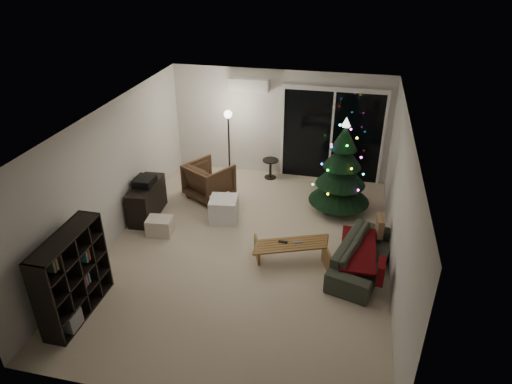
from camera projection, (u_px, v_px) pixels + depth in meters
room at (287, 167)px, 9.00m from camera, size 6.50×7.51×2.60m
bookshelf at (62, 274)px, 6.61m from camera, size 0.47×1.39×1.36m
media_cabinet at (147, 200)px, 9.18m from camera, size 0.50×1.16×0.71m
stereo at (144, 181)px, 8.97m from camera, size 0.36×0.43×0.15m
armchair at (209, 180)px, 9.86m from camera, size 1.17×1.18×0.79m
ottoman at (224, 209)px, 9.09m from camera, size 0.60×0.60×0.48m
cardboard_box_a at (160, 226)px, 8.68m from camera, size 0.50×0.40×0.34m
cardboard_box_b at (222, 204)px, 9.45m from camera, size 0.56×0.54×0.31m
side_table at (270, 169)px, 10.74m from camera, size 0.45×0.45×0.47m
floor_lamp at (229, 149)px, 10.24m from camera, size 0.27×0.27×1.68m
sofa at (363, 256)px, 7.69m from camera, size 1.20×1.96×0.54m
sofa_throw at (358, 249)px, 7.65m from camera, size 0.57×1.32×0.04m
cushion_a at (380, 226)px, 8.10m from camera, size 0.14×0.36×0.35m
cushion_b at (381, 271)px, 6.98m from camera, size 0.13×0.36×0.35m
coffee_table at (291, 253)px, 7.87m from camera, size 1.35×0.88×0.40m
remote_a at (283, 242)px, 7.79m from camera, size 0.16×0.05×0.02m
remote_b at (298, 242)px, 7.79m from camera, size 0.15×0.09×0.02m
christmas_tree at (342, 166)px, 9.06m from camera, size 1.63×1.63×2.01m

